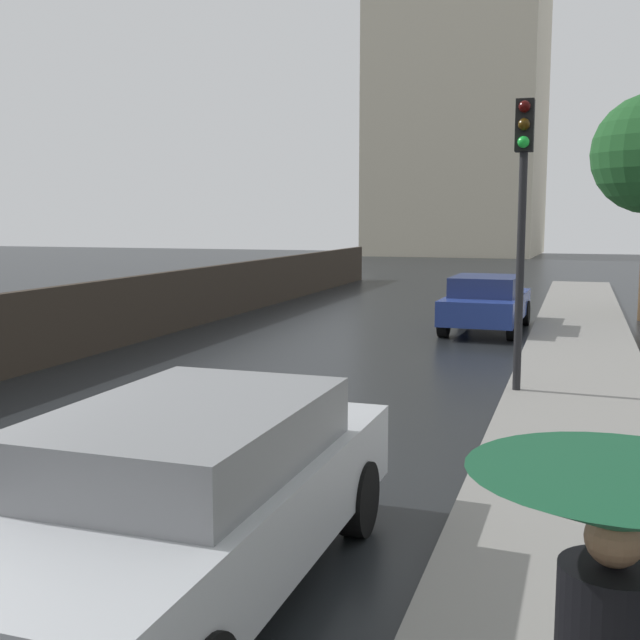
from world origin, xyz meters
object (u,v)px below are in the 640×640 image
object	(u,v)px
car_blue_near_kerb	(486,302)
car_silver_mid_road	(189,495)
pedestrian_with_umbrella_near	(612,566)
traffic_light	(523,191)

from	to	relation	value
car_blue_near_kerb	car_silver_mid_road	distance (m)	14.45
pedestrian_with_umbrella_near	car_blue_near_kerb	bearing A→B (deg)	101.49
car_blue_near_kerb	pedestrian_with_umbrella_near	bearing A→B (deg)	-80.43
pedestrian_with_umbrella_near	traffic_light	xyz separation A→B (m)	(-0.99, 9.27, 1.62)
car_blue_near_kerb	traffic_light	xyz separation A→B (m)	(1.26, -7.19, 2.41)
car_blue_near_kerb	traffic_light	world-z (taller)	traffic_light
traffic_light	pedestrian_with_umbrella_near	bearing A→B (deg)	-83.93
car_blue_near_kerb	car_silver_mid_road	size ratio (longest dim) A/B	0.91
car_blue_near_kerb	car_silver_mid_road	bearing A→B (deg)	-90.17
car_silver_mid_road	traffic_light	size ratio (longest dim) A/B	1.06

